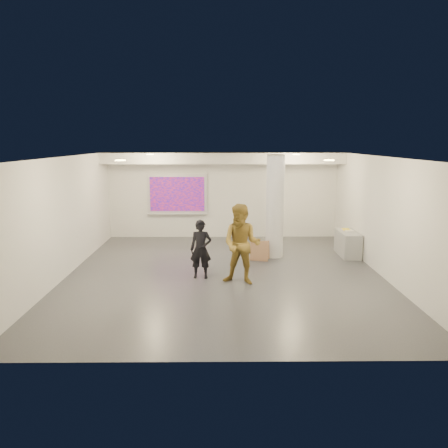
{
  "coord_description": "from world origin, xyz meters",
  "views": [
    {
      "loc": [
        -0.11,
        -10.77,
        3.38
      ],
      "look_at": [
        0.0,
        0.4,
        1.25
      ],
      "focal_mm": 35.0,
      "sensor_mm": 36.0,
      "label": 1
    }
  ],
  "objects_px": {
    "column": "(275,206)",
    "man": "(242,244)",
    "projection_screen": "(177,195)",
    "woman": "(201,249)",
    "credenza": "(348,244)"
  },
  "relations": [
    {
      "from": "credenza",
      "to": "projection_screen",
      "type": "bearing_deg",
      "value": 154.98
    },
    {
      "from": "credenza",
      "to": "man",
      "type": "bearing_deg",
      "value": -141.27
    },
    {
      "from": "column",
      "to": "man",
      "type": "bearing_deg",
      "value": -113.57
    },
    {
      "from": "credenza",
      "to": "woman",
      "type": "relative_size",
      "value": 0.84
    },
    {
      "from": "projection_screen",
      "to": "woman",
      "type": "height_order",
      "value": "projection_screen"
    },
    {
      "from": "column",
      "to": "man",
      "type": "relative_size",
      "value": 1.55
    },
    {
      "from": "projection_screen",
      "to": "credenza",
      "type": "height_order",
      "value": "projection_screen"
    },
    {
      "from": "column",
      "to": "projection_screen",
      "type": "relative_size",
      "value": 1.43
    },
    {
      "from": "projection_screen",
      "to": "woman",
      "type": "relative_size",
      "value": 1.43
    },
    {
      "from": "column",
      "to": "woman",
      "type": "bearing_deg",
      "value": -135.62
    },
    {
      "from": "projection_screen",
      "to": "credenza",
      "type": "distance_m",
      "value": 6.02
    },
    {
      "from": "credenza",
      "to": "woman",
      "type": "bearing_deg",
      "value": -152.97
    },
    {
      "from": "woman",
      "to": "projection_screen",
      "type": "bearing_deg",
      "value": 106.09
    },
    {
      "from": "credenza",
      "to": "man",
      "type": "height_order",
      "value": "man"
    },
    {
      "from": "credenza",
      "to": "woman",
      "type": "xyz_separation_m",
      "value": [
        -4.3,
        -2.13,
        0.37
      ]
    }
  ]
}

